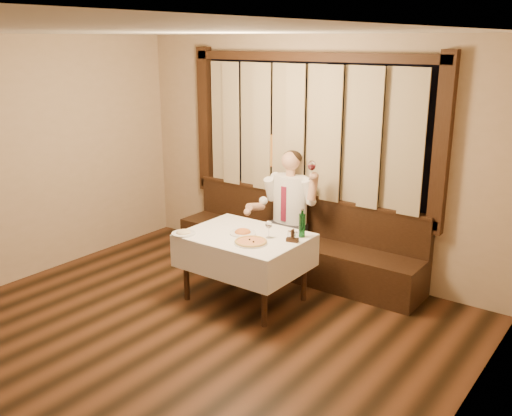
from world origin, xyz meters
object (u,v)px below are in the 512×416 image
Objects in this scene: dining_table at (245,244)px; pasta_cream at (183,231)px; pizza at (251,242)px; cruet_caddy at (292,237)px; seated_man at (287,204)px; banquette at (296,247)px; green_bottle at (302,225)px; pasta_red at (243,230)px.

pasta_cream reaches higher than dining_table.
pizza is 2.62× the size of cruet_caddy.
seated_man is (-0.08, 0.93, 0.20)m from dining_table.
cruet_caddy is (0.53, -0.92, 0.49)m from banquette.
seated_man reaches higher than pizza.
pizza is 0.23× the size of seated_man.
seated_man reaches higher than green_bottle.
banquette is 11.34× the size of pasta_red.
pasta_red is at bearing -152.96° from green_bottle.
green_bottle is at bearing 76.81° from cruet_caddy.
pasta_red is at bearing 177.51° from cruet_caddy.
pizza is at bearing -36.87° from pasta_red.
green_bottle reaches higher than banquette.
seated_man reaches higher than pasta_red.
cruet_caddy is 0.09× the size of seated_man.
banquette reaches higher than cruet_caddy.
pizza is 0.58m from green_bottle.
pasta_cream is at bearing -144.36° from dining_table.
pizza is (0.21, -1.20, 0.46)m from banquette.
pasta_red is 0.63m from green_bottle.
green_bottle is at bearing 32.13° from pasta_cream.
green_bottle reaches higher than pasta_cream.
pizza is at bearing -79.93° from banquette.
dining_table is at bearing -90.00° from banquette.
dining_table is at bearing -151.67° from green_bottle.
seated_man is (-0.29, 1.11, 0.08)m from pizza.
pasta_red is at bearing 37.20° from pasta_cream.
green_bottle reaches higher than pasta_red.
cruet_caddy is at bearing -53.60° from seated_man.
banquette is 0.56m from seated_man.
green_bottle is (0.53, -0.74, 0.58)m from banquette.
banquette is 2.15× the size of seated_man.
pizza is 1.23× the size of pasta_red.
cruet_caddy is 1.03m from seated_man.
seated_man is at bearing -130.99° from banquette.
pasta_red is 0.94m from seated_man.
pasta_cream is 1.39m from seated_man.
cruet_caddy is at bearing -90.00° from green_bottle.
cruet_caddy reaches higher than dining_table.
pasta_cream is at bearing -110.69° from banquette.
green_bottle reaches higher than cruet_caddy.
banquette is 1.08m from green_bottle.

